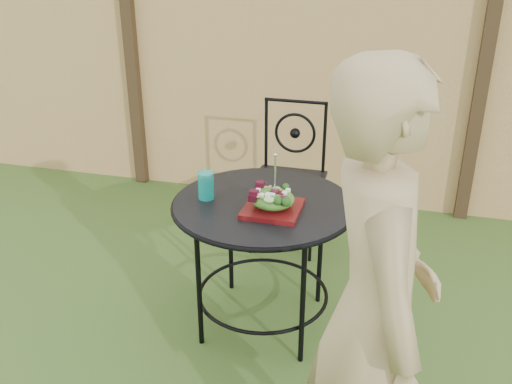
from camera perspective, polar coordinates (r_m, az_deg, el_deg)
ground at (r=2.87m, az=-5.86°, el=-18.31°), size 60.00×60.00×0.00m
fence at (r=4.34m, az=3.95°, el=11.16°), size 8.00×0.12×1.90m
patio_table at (r=2.90m, az=0.74°, el=-3.46°), size 0.92×0.92×0.72m
patio_chair at (r=3.78m, az=3.37°, el=2.06°), size 0.46×0.46×0.95m
diner at (r=1.92m, az=11.76°, el=-11.58°), size 0.54×0.69×1.67m
salad_plate at (r=2.74m, az=1.67°, el=-1.68°), size 0.27×0.27×0.02m
salad at (r=2.72m, az=1.68°, el=-0.70°), size 0.21×0.21×0.08m
fork at (r=2.67m, az=1.92°, el=1.80°), size 0.01×0.01×0.18m
drinking_glass at (r=2.86m, az=-5.03°, el=0.64°), size 0.08×0.08×0.14m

